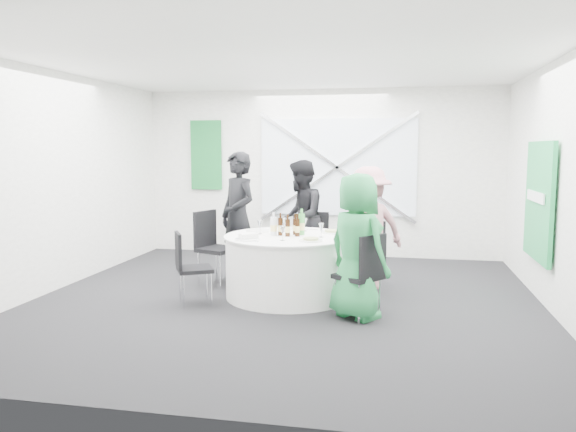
% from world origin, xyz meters
% --- Properties ---
extents(floor, '(6.00, 6.00, 0.00)m').
position_xyz_m(floor, '(0.00, 0.00, 0.00)').
color(floor, black).
rests_on(floor, ground).
extents(ceiling, '(6.00, 6.00, 0.00)m').
position_xyz_m(ceiling, '(0.00, 0.00, 2.80)').
color(ceiling, white).
rests_on(ceiling, wall_back).
extents(wall_back, '(6.00, 0.00, 6.00)m').
position_xyz_m(wall_back, '(0.00, 3.00, 1.40)').
color(wall_back, silver).
rests_on(wall_back, floor).
extents(wall_front, '(6.00, 0.00, 6.00)m').
position_xyz_m(wall_front, '(0.00, -3.00, 1.40)').
color(wall_front, silver).
rests_on(wall_front, floor).
extents(wall_left, '(0.00, 6.00, 6.00)m').
position_xyz_m(wall_left, '(-3.00, 0.00, 1.40)').
color(wall_left, silver).
rests_on(wall_left, floor).
extents(wall_right, '(0.00, 6.00, 6.00)m').
position_xyz_m(wall_right, '(3.00, 0.00, 1.40)').
color(wall_right, silver).
rests_on(wall_right, floor).
extents(window_panel, '(2.60, 0.03, 1.60)m').
position_xyz_m(window_panel, '(0.30, 2.96, 1.50)').
color(window_panel, silver).
rests_on(window_panel, wall_back).
extents(window_brace_a, '(2.63, 0.05, 1.84)m').
position_xyz_m(window_brace_a, '(0.30, 2.92, 1.50)').
color(window_brace_a, silver).
rests_on(window_brace_a, window_panel).
extents(window_brace_b, '(2.63, 0.05, 1.84)m').
position_xyz_m(window_brace_b, '(0.30, 2.92, 1.50)').
color(window_brace_b, silver).
rests_on(window_brace_b, window_panel).
extents(green_banner, '(0.55, 0.04, 1.20)m').
position_xyz_m(green_banner, '(-2.00, 2.95, 1.70)').
color(green_banner, '#166E31').
rests_on(green_banner, wall_back).
extents(green_sign, '(0.05, 1.20, 1.40)m').
position_xyz_m(green_sign, '(2.94, 0.60, 1.20)').
color(green_sign, '#1B9648').
rests_on(green_sign, wall_right).
extents(banquet_table, '(1.56, 1.56, 0.76)m').
position_xyz_m(banquet_table, '(0.00, 0.20, 0.38)').
color(banquet_table, white).
rests_on(banquet_table, floor).
extents(chair_back, '(0.46, 0.46, 0.91)m').
position_xyz_m(chair_back, '(0.13, 1.41, 0.53)').
color(chair_back, black).
rests_on(chair_back, floor).
extents(chair_back_left, '(0.59, 0.58, 0.99)m').
position_xyz_m(chair_back_left, '(-1.12, 0.64, 0.58)').
color(chair_back_left, black).
rests_on(chair_back_left, floor).
extents(chair_back_right, '(0.56, 0.56, 0.88)m').
position_xyz_m(chair_back_right, '(0.94, 0.90, 0.52)').
color(chair_back_right, black).
rests_on(chair_back_right, floor).
extents(chair_front_right, '(0.59, 0.59, 0.92)m').
position_xyz_m(chair_front_right, '(0.97, -0.54, 0.54)').
color(chair_front_right, black).
rests_on(chair_front_right, floor).
extents(chair_front_left, '(0.53, 0.53, 0.86)m').
position_xyz_m(chair_front_left, '(-1.07, -0.39, 0.50)').
color(chair_front_left, black).
rests_on(chair_front_left, floor).
extents(person_man_back_left, '(0.77, 0.74, 1.77)m').
position_xyz_m(person_man_back_left, '(-0.84, 0.92, 0.89)').
color(person_man_back_left, black).
rests_on(person_man_back_left, floor).
extents(person_man_back, '(0.48, 0.83, 1.66)m').
position_xyz_m(person_man_back, '(-0.06, 1.46, 0.83)').
color(person_man_back, black).
rests_on(person_man_back, floor).
extents(person_woman_pink, '(1.12, 0.96, 1.59)m').
position_xyz_m(person_woman_pink, '(0.94, 0.81, 0.79)').
color(person_woman_pink, '#C57F87').
rests_on(person_woman_pink, floor).
extents(person_woman_green, '(0.91, 0.87, 1.56)m').
position_xyz_m(person_woman_green, '(0.89, -0.52, 0.78)').
color(person_woman_green, '#258846').
rests_on(person_woman_green, floor).
extents(plate_back, '(0.28, 0.28, 0.01)m').
position_xyz_m(plate_back, '(-0.06, 0.79, 0.77)').
color(plate_back, white).
rests_on(plate_back, banquet_table).
extents(plate_back_left, '(0.30, 0.30, 0.01)m').
position_xyz_m(plate_back_left, '(-0.45, 0.48, 0.77)').
color(plate_back_left, white).
rests_on(plate_back_left, banquet_table).
extents(plate_back_right, '(0.27, 0.27, 0.04)m').
position_xyz_m(plate_back_right, '(0.50, 0.51, 0.78)').
color(plate_back_right, white).
rests_on(plate_back_right, banquet_table).
extents(plate_front_right, '(0.27, 0.27, 0.04)m').
position_xyz_m(plate_front_right, '(0.34, -0.16, 0.78)').
color(plate_front_right, white).
rests_on(plate_front_right, banquet_table).
extents(plate_front_left, '(0.29, 0.29, 0.01)m').
position_xyz_m(plate_front_left, '(-0.40, -0.21, 0.77)').
color(plate_front_left, white).
rests_on(plate_front_left, banquet_table).
extents(napkin, '(0.24, 0.23, 0.06)m').
position_xyz_m(napkin, '(-0.39, -0.18, 0.80)').
color(napkin, white).
rests_on(napkin, plate_front_left).
extents(beer_bottle_a, '(0.06, 0.06, 0.28)m').
position_xyz_m(beer_bottle_a, '(-0.09, 0.19, 0.87)').
color(beer_bottle_a, '#341909').
rests_on(beer_bottle_a, banquet_table).
extents(beer_bottle_b, '(0.06, 0.06, 0.26)m').
position_xyz_m(beer_bottle_b, '(0.07, 0.29, 0.86)').
color(beer_bottle_b, '#341909').
rests_on(beer_bottle_b, banquet_table).
extents(beer_bottle_c, '(0.06, 0.06, 0.28)m').
position_xyz_m(beer_bottle_c, '(0.12, 0.16, 0.87)').
color(beer_bottle_c, '#341909').
rests_on(beer_bottle_c, banquet_table).
extents(beer_bottle_d, '(0.06, 0.06, 0.27)m').
position_xyz_m(beer_bottle_d, '(0.01, 0.13, 0.86)').
color(beer_bottle_d, '#341909').
rests_on(beer_bottle_d, banquet_table).
extents(green_water_bottle, '(0.08, 0.08, 0.32)m').
position_xyz_m(green_water_bottle, '(0.15, 0.29, 0.89)').
color(green_water_bottle, green).
rests_on(green_water_bottle, banquet_table).
extents(clear_water_bottle, '(0.08, 0.08, 0.28)m').
position_xyz_m(clear_water_bottle, '(-0.18, 0.18, 0.87)').
color(clear_water_bottle, silver).
rests_on(clear_water_bottle, banquet_table).
extents(wine_glass_a, '(0.07, 0.07, 0.17)m').
position_xyz_m(wine_glass_a, '(-0.12, 0.54, 0.88)').
color(wine_glass_a, white).
rests_on(wine_glass_a, banquet_table).
extents(wine_glass_b, '(0.07, 0.07, 0.17)m').
position_xyz_m(wine_glass_b, '(0.14, 0.60, 0.88)').
color(wine_glass_b, white).
rests_on(wine_glass_b, banquet_table).
extents(wine_glass_c, '(0.07, 0.07, 0.17)m').
position_xyz_m(wine_glass_c, '(0.01, -0.18, 0.88)').
color(wine_glass_c, white).
rests_on(wine_glass_c, banquet_table).
extents(wine_glass_d, '(0.07, 0.07, 0.17)m').
position_xyz_m(wine_glass_d, '(-0.37, 0.26, 0.88)').
color(wine_glass_d, white).
rests_on(wine_glass_d, banquet_table).
extents(wine_glass_e, '(0.07, 0.07, 0.17)m').
position_xyz_m(wine_glass_e, '(0.41, 0.15, 0.88)').
color(wine_glass_e, white).
rests_on(wine_glass_e, banquet_table).
extents(fork_a, '(0.10, 0.13, 0.01)m').
position_xyz_m(fork_a, '(0.55, 0.38, 0.76)').
color(fork_a, silver).
rests_on(fork_a, banquet_table).
extents(knife_a, '(0.09, 0.13, 0.01)m').
position_xyz_m(knife_a, '(0.37, 0.64, 0.76)').
color(knife_a, silver).
rests_on(knife_a, banquet_table).
extents(fork_b, '(0.15, 0.03, 0.01)m').
position_xyz_m(fork_b, '(0.22, 0.73, 0.76)').
color(fork_b, silver).
rests_on(fork_b, banquet_table).
extents(knife_b, '(0.15, 0.02, 0.01)m').
position_xyz_m(knife_b, '(-0.14, 0.76, 0.76)').
color(knife_b, silver).
rests_on(knife_b, banquet_table).
extents(fork_c, '(0.12, 0.12, 0.01)m').
position_xyz_m(fork_c, '(-0.51, -0.07, 0.76)').
color(fork_c, silver).
rests_on(fork_c, banquet_table).
extents(knife_c, '(0.11, 0.12, 0.01)m').
position_xyz_m(knife_c, '(-0.28, -0.30, 0.76)').
color(knife_c, silver).
rests_on(knife_c, banquet_table).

